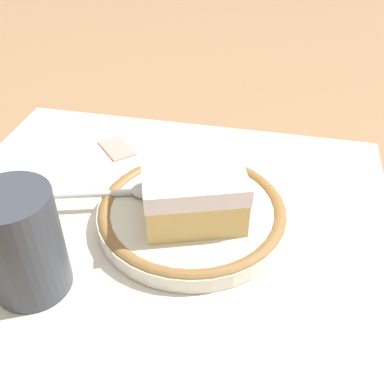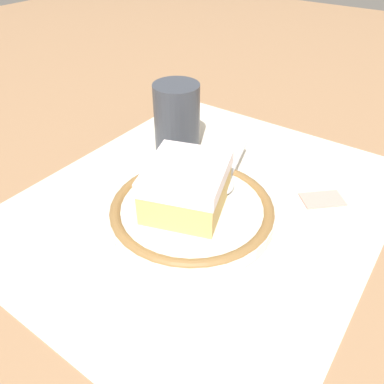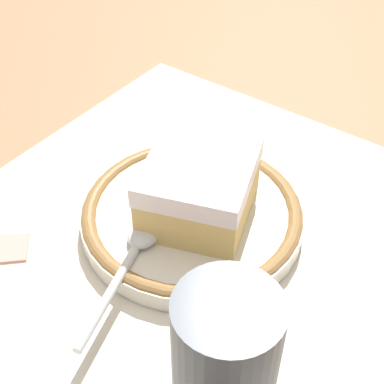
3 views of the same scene
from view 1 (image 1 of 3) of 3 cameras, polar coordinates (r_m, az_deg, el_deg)
name	(u,v)px [view 1 (image 1 of 3)]	position (r m, az deg, el deg)	size (l,w,h in m)	color
ground_plane	(158,220)	(0.45, -4.40, -3.62)	(2.40, 2.40, 0.00)	#9E7551
placemat	(158,220)	(0.45, -4.40, -3.54)	(0.47, 0.39, 0.00)	beige
plate	(192,213)	(0.44, 0.00, -2.63)	(0.19, 0.19, 0.02)	silver
cake_slice	(193,189)	(0.42, 0.17, 0.34)	(0.11, 0.11, 0.05)	#DBB76B
spoon	(131,191)	(0.46, -7.76, 0.08)	(0.13, 0.05, 0.01)	silver
cup	(24,250)	(0.39, -20.56, -6.87)	(0.06, 0.06, 0.10)	#383D47
napkin	(304,178)	(0.52, 14.00, 1.80)	(0.10, 0.12, 0.00)	white
sugar_packet	(117,147)	(0.56, -9.51, 5.73)	(0.05, 0.03, 0.01)	#E5998C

